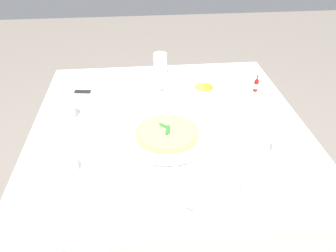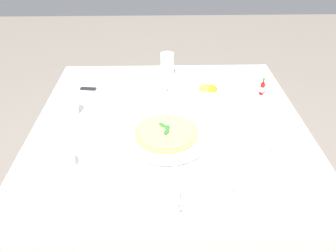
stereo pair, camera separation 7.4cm
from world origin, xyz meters
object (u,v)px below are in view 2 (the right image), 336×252
object	(u,v)px
pizza	(166,132)
coffee_cup_center_back	(63,161)
coffee_cup_far_right	(163,82)
citrus_bowl	(208,93)
napkin_folded	(99,92)
coffee_cup_near_left	(167,196)
water_glass_left_edge	(69,105)
pepper_shaker	(257,91)
dinner_knife	(99,89)
menu_card	(243,148)
water_glass_far_left	(167,66)
coffee_cup_near_right	(231,175)
hot_sauce_bottle	(262,88)
pizza_plate	(166,135)
water_glass_right_edge	(283,151)
salt_shaker	(267,88)

from	to	relation	value
pizza	coffee_cup_center_back	world-z (taller)	coffee_cup_center_back
coffee_cup_far_right	citrus_bowl	size ratio (longest dim) A/B	0.87
napkin_folded	coffee_cup_near_left	bearing A→B (deg)	-64.03
water_glass_left_edge	pepper_shaker	xyz separation A→B (m)	(0.83, 0.14, -0.02)
coffee_cup_near_left	dinner_knife	xyz separation A→B (m)	(-0.30, 0.67, -0.01)
water_glass_left_edge	dinner_knife	world-z (taller)	water_glass_left_edge
dinner_knife	menu_card	world-z (taller)	menu_card
menu_card	water_glass_far_left	bearing A→B (deg)	-0.80
coffee_cup_near_right	pizza	bearing A→B (deg)	130.34
napkin_folded	hot_sauce_bottle	xyz separation A→B (m)	(0.76, -0.02, 0.02)
water_glass_far_left	water_glass_left_edge	size ratio (longest dim) A/B	1.13
coffee_cup_near_right	menu_card	bearing A→B (deg)	62.41
coffee_cup_near_right	citrus_bowl	size ratio (longest dim) A/B	0.88
pizza	coffee_cup_center_back	distance (m)	0.38
pizza_plate	coffee_cup_near_right	size ratio (longest dim) A/B	2.56
pizza_plate	dinner_knife	distance (m)	0.46
menu_card	pepper_shaker	bearing A→B (deg)	-42.55
pizza	coffee_cup_near_left	world-z (taller)	coffee_cup_near_left
napkin_folded	menu_card	distance (m)	0.73
citrus_bowl	water_glass_left_edge	bearing A→B (deg)	-168.62
pizza	coffee_cup_center_back	xyz separation A→B (m)	(-0.35, -0.16, 0.00)
coffee_cup_far_right	water_glass_far_left	size ratio (longest dim) A/B	1.12
water_glass_right_edge	napkin_folded	size ratio (longest dim) A/B	0.48
coffee_cup_near_left	dinner_knife	world-z (taller)	coffee_cup_near_left
menu_card	water_glass_left_edge	bearing A→B (deg)	45.09
dinner_knife	hot_sauce_bottle	world-z (taller)	hot_sauce_bottle
napkin_folded	dinner_knife	bearing A→B (deg)	-5.46
coffee_cup_near_left	napkin_folded	world-z (taller)	coffee_cup_near_left
citrus_bowl	water_glass_far_left	bearing A→B (deg)	126.72
coffee_cup_far_right	napkin_folded	distance (m)	0.31
water_glass_far_left	napkin_folded	xyz separation A→B (m)	(-0.32, -0.19, -0.04)
coffee_cup_far_right	menu_card	bearing A→B (deg)	-60.90
coffee_cup_far_right	water_glass_right_edge	size ratio (longest dim) A/B	1.23
citrus_bowl	pepper_shaker	xyz separation A→B (m)	(0.23, 0.02, -0.00)
pizza	water_glass_far_left	distance (m)	0.54
citrus_bowl	napkin_folded	bearing A→B (deg)	174.33
napkin_folded	citrus_bowl	world-z (taller)	citrus_bowl
dinner_knife	water_glass_right_edge	bearing A→B (deg)	-28.16
coffee_cup_near_right	pepper_shaker	world-z (taller)	coffee_cup_near_right
napkin_folded	salt_shaker	xyz separation A→B (m)	(0.79, -0.01, 0.02)
coffee_cup_near_left	menu_card	size ratio (longest dim) A/B	1.53
pizza_plate	water_glass_left_edge	distance (m)	0.44
pepper_shaker	pizza	bearing A→B (deg)	-143.56
coffee_cup_near_left	citrus_bowl	world-z (taller)	same
pizza	pepper_shaker	world-z (taller)	pepper_shaker
pizza	water_glass_right_edge	size ratio (longest dim) A/B	2.27
water_glass_left_edge	napkin_folded	distance (m)	0.20
water_glass_left_edge	salt_shaker	distance (m)	0.90
pepper_shaker	dinner_knife	bearing A→B (deg)	177.59
coffee_cup_center_back	pepper_shaker	size ratio (longest dim) A/B	2.31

